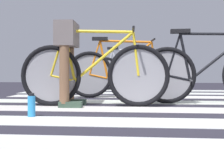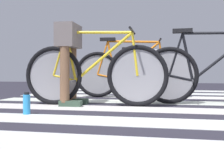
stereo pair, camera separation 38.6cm
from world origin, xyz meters
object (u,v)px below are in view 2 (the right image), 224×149
Objects in this scene: bicycle_1_of_4 at (94,73)px; water_bottle at (27,104)px; bicycle_4_of_4 at (143,72)px; cyclist_1_of_4 at (69,53)px; bicycle_3_of_4 at (130,73)px; bicycle_2_of_4 at (212,73)px.

water_bottle is at bearing -120.43° from bicycle_1_of_4.
bicycle_4_of_4 is at bearing 78.74° from water_bottle.
bicycle_1_of_4 is 0.96m from water_bottle.
bicycle_4_of_4 is (0.62, 2.96, -0.25)m from cyclist_1_of_4.
bicycle_3_of_4 is 1.82m from bicycle_4_of_4.
cyclist_1_of_4 is (-0.31, -0.01, 0.25)m from bicycle_1_of_4.
bicycle_4_of_4 is (0.31, 2.95, 0.00)m from bicycle_1_of_4.
cyclist_1_of_4 is 0.96m from water_bottle.
bicycle_4_of_4 is at bearing 82.73° from bicycle_3_of_4.
bicycle_4_of_4 is at bearing 82.35° from bicycle_1_of_4.
bicycle_2_of_4 is 8.17× the size of water_bottle.
bicycle_1_of_4 is 0.40m from cyclist_1_of_4.
bicycle_1_of_4 is 1.00× the size of bicycle_4_of_4.
cyclist_1_of_4 reaches higher than bicycle_1_of_4.
bicycle_3_of_4 is (0.58, 1.14, -0.25)m from cyclist_1_of_4.
bicycle_1_of_4 reaches higher than water_bottle.
cyclist_1_of_4 is at bearing 80.69° from water_bottle.
cyclist_1_of_4 reaches higher than bicycle_2_of_4.
bicycle_3_of_4 is 2.08m from water_bottle.
bicycle_4_of_4 is 8.17× the size of water_bottle.
bicycle_1_of_4 is at bearing 61.28° from water_bottle.
cyclist_1_of_4 is 3.04m from bicycle_4_of_4.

